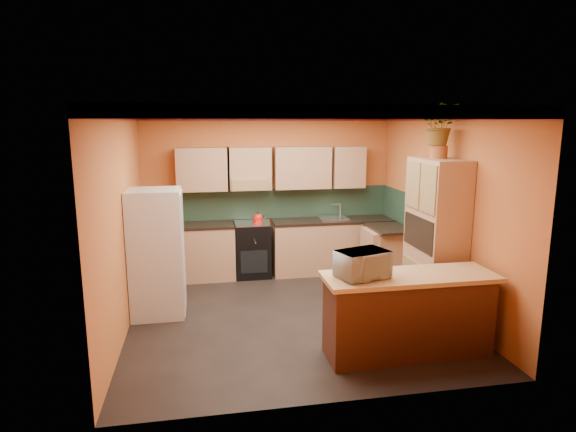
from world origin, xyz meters
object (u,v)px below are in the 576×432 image
object	(u,v)px
pantry	(435,239)
microwave	(362,264)
breakfast_bar	(408,317)
fridge	(157,253)
base_cabinets_back	(289,248)
stove	(252,249)

from	to	relation	value
pantry	microwave	distance (m)	1.65
pantry	breakfast_bar	xyz separation A→B (m)	(-0.79, -0.98, -0.61)
pantry	microwave	size ratio (longest dim) A/B	3.98
fridge	pantry	bearing A→B (deg)	-11.29
fridge	microwave	size ratio (longest dim) A/B	3.22
base_cabinets_back	pantry	size ratio (longest dim) A/B	1.74
stove	breakfast_bar	xyz separation A→B (m)	(1.39, -3.12, -0.02)
pantry	stove	bearing A→B (deg)	135.45
microwave	base_cabinets_back	bearing A→B (deg)	75.85
base_cabinets_back	stove	bearing A→B (deg)	-180.00
fridge	pantry	world-z (taller)	pantry
stove	microwave	bearing A→B (deg)	-74.86
base_cabinets_back	pantry	world-z (taller)	pantry
fridge	microwave	distance (m)	2.84
base_cabinets_back	fridge	distance (m)	2.53
stove	pantry	xyz separation A→B (m)	(2.18, -2.15, 0.59)
pantry	microwave	xyz separation A→B (m)	(-1.33, -0.98, 0.03)
fridge	breakfast_bar	distance (m)	3.31
base_cabinets_back	breakfast_bar	world-z (taller)	same
breakfast_bar	microwave	bearing A→B (deg)	180.00
stove	pantry	distance (m)	3.11
base_cabinets_back	breakfast_bar	bearing A→B (deg)	-76.27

